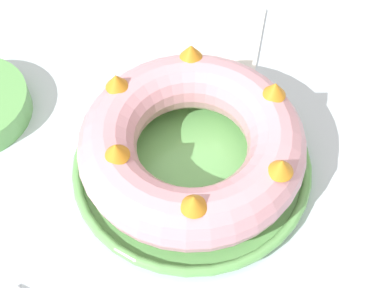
% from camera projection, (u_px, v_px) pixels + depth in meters
% --- Properties ---
extents(dining_table, '(1.19, 1.11, 0.74)m').
position_uv_depth(dining_table, '(214.00, 202.00, 0.75)').
color(dining_table, silver).
rests_on(dining_table, ground_plane).
extents(serving_dish, '(0.30, 0.30, 0.02)m').
position_uv_depth(serving_dish, '(192.00, 165.00, 0.67)').
color(serving_dish, '#6BB760').
rests_on(serving_dish, dining_table).
extents(bundt_cake, '(0.27, 0.27, 0.09)m').
position_uv_depth(bundt_cake, '(192.00, 144.00, 0.63)').
color(bundt_cake, '#E09EAD').
rests_on(bundt_cake, serving_dish).
extents(napkin, '(0.16, 0.13, 0.00)m').
position_uv_depth(napkin, '(228.00, 36.00, 0.81)').
color(napkin, white).
rests_on(napkin, dining_table).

